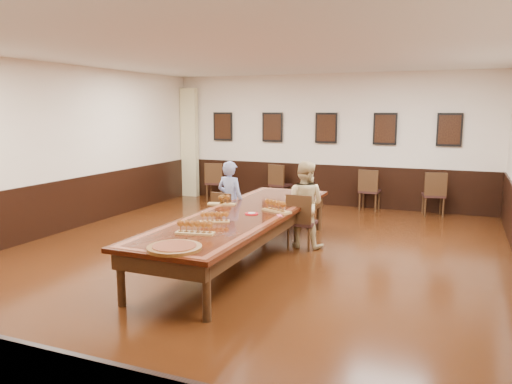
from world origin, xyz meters
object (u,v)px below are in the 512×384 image
at_px(chair_man, 227,216).
at_px(spare_chair_c, 370,190).
at_px(spare_chair_a, 216,182).
at_px(spare_chair_d, 434,194).
at_px(chair_woman, 302,221).
at_px(carved_platter, 174,248).
at_px(person_man, 230,201).
at_px(person_woman, 304,204).
at_px(spare_chair_b, 281,183).
at_px(conference_table, 244,221).

distance_m(chair_man, spare_chair_c, 4.22).
xyz_separation_m(spare_chair_a, spare_chair_c, (3.92, 0.26, -0.01)).
xyz_separation_m(chair_man, spare_chair_d, (3.30, 3.69, 0.05)).
bearing_deg(chair_woman, carved_platter, 80.90).
bearing_deg(spare_chair_a, person_man, 109.11).
height_order(person_man, carved_platter, person_man).
height_order(person_man, person_woman, person_woman).
height_order(spare_chair_b, spare_chair_d, spare_chair_d).
xyz_separation_m(chair_woman, spare_chair_b, (-1.77, 3.84, 0.02)).
distance_m(spare_chair_c, person_man, 4.14).
distance_m(chair_woman, person_man, 1.40).
relative_size(spare_chair_a, spare_chair_d, 1.00).
bearing_deg(chair_woman, spare_chair_c, -96.96).
bearing_deg(person_man, spare_chair_a, -50.07).
bearing_deg(chair_woman, spare_chair_b, -64.84).
distance_m(person_woman, carved_platter, 3.33).
bearing_deg(conference_table, carved_platter, -86.95).
relative_size(spare_chair_c, person_woman, 0.65).
height_order(chair_man, spare_chair_d, spare_chair_d).
xyz_separation_m(person_woman, carved_platter, (-0.54, -3.29, 0.03)).
bearing_deg(spare_chair_a, chair_woman, 122.69).
relative_size(chair_man, spare_chair_a, 0.91).
bearing_deg(person_man, carved_platter, 113.49).
relative_size(spare_chair_b, person_woman, 0.66).
height_order(spare_chair_d, person_man, person_man).
bearing_deg(conference_table, chair_woman, 55.84).
distance_m(spare_chair_a, spare_chair_d, 5.34).
xyz_separation_m(spare_chair_a, spare_chair_b, (1.66, 0.36, -0.00)).
height_order(spare_chair_c, person_woman, person_woman).
distance_m(spare_chair_b, person_man, 3.81).
bearing_deg(spare_chair_b, chair_woman, 128.37).
height_order(spare_chair_a, carved_platter, spare_chair_a).
height_order(spare_chair_a, spare_chair_d, same).
distance_m(chair_woman, spare_chair_d, 4.13).
relative_size(spare_chair_b, carved_platter, 1.24).
xyz_separation_m(spare_chair_b, person_woman, (1.77, -3.74, 0.25)).
height_order(person_woman, carved_platter, person_woman).
bearing_deg(conference_table, person_man, 125.21).
distance_m(spare_chair_b, carved_platter, 7.14).
distance_m(chair_man, spare_chair_b, 3.90).
bearing_deg(spare_chair_c, person_man, 66.11).
bearing_deg(person_woman, spare_chair_d, -117.78).
distance_m(spare_chair_a, person_woman, 4.83).
relative_size(conference_table, carved_platter, 6.31).
bearing_deg(carved_platter, spare_chair_d, 70.34).
bearing_deg(chair_woman, chair_man, 1.89).
bearing_deg(spare_chair_c, chair_man, 66.50).
bearing_deg(carved_platter, spare_chair_a, 113.46).
bearing_deg(spare_chair_b, carved_platter, 113.61).
distance_m(spare_chair_a, spare_chair_b, 1.70).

